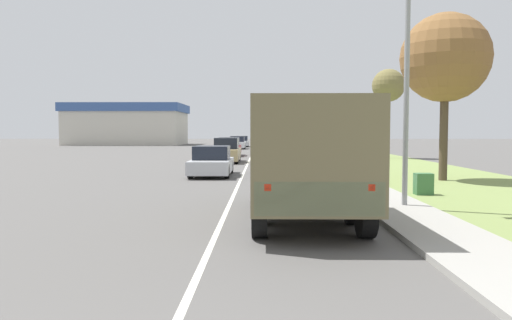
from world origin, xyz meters
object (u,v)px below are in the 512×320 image
(car_third_ahead, at_px, (229,147))
(lamp_post, at_px, (400,29))
(military_truck, at_px, (304,154))
(car_farthest_ahead, at_px, (242,142))
(car_second_ahead, at_px, (227,151))
(car_nearest_ahead, at_px, (212,162))
(car_fourth_ahead, at_px, (237,143))

(car_third_ahead, bearing_deg, lamp_post, -77.38)
(military_truck, xyz_separation_m, car_farthest_ahead, (-3.72, 54.20, -0.91))
(car_second_ahead, distance_m, car_third_ahead, 8.75)
(military_truck, relative_size, lamp_post, 0.84)
(car_nearest_ahead, bearing_deg, lamp_post, -58.91)
(car_second_ahead, xyz_separation_m, car_third_ahead, (-0.40, 8.74, -0.03))
(lamp_post, bearing_deg, military_truck, -149.37)
(car_second_ahead, bearing_deg, military_truck, -81.04)
(car_fourth_ahead, height_order, car_farthest_ahead, car_fourth_ahead)
(car_third_ahead, bearing_deg, car_nearest_ahead, -88.71)
(car_fourth_ahead, xyz_separation_m, lamp_post, (6.54, -44.77, 4.09))
(car_second_ahead, relative_size, car_third_ahead, 0.98)
(car_second_ahead, bearing_deg, car_third_ahead, 92.59)
(car_nearest_ahead, distance_m, car_fourth_ahead, 34.83)
(car_third_ahead, relative_size, car_farthest_ahead, 1.00)
(car_nearest_ahead, xyz_separation_m, lamp_post, (5.99, -9.94, 4.12))
(car_third_ahead, bearing_deg, car_farthest_ahead, 89.85)
(car_nearest_ahead, bearing_deg, car_second_ahead, 90.14)
(car_third_ahead, height_order, car_fourth_ahead, car_third_ahead)
(car_nearest_ahead, height_order, car_third_ahead, car_third_ahead)
(car_nearest_ahead, relative_size, car_third_ahead, 0.92)
(military_truck, distance_m, lamp_post, 4.43)
(car_nearest_ahead, xyz_separation_m, car_second_ahead, (-0.02, 9.97, 0.09))
(car_third_ahead, height_order, car_farthest_ahead, car_third_ahead)
(car_second_ahead, xyz_separation_m, car_fourth_ahead, (-0.52, 24.86, -0.06))
(car_second_ahead, bearing_deg, car_fourth_ahead, 91.20)
(car_farthest_ahead, bearing_deg, lamp_post, -83.12)
(car_fourth_ahead, distance_m, lamp_post, 45.43)
(military_truck, height_order, car_farthest_ahead, military_truck)
(car_second_ahead, distance_m, car_farthest_ahead, 32.74)
(car_second_ahead, relative_size, car_fourth_ahead, 1.05)
(lamp_post, bearing_deg, car_farthest_ahead, 96.88)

